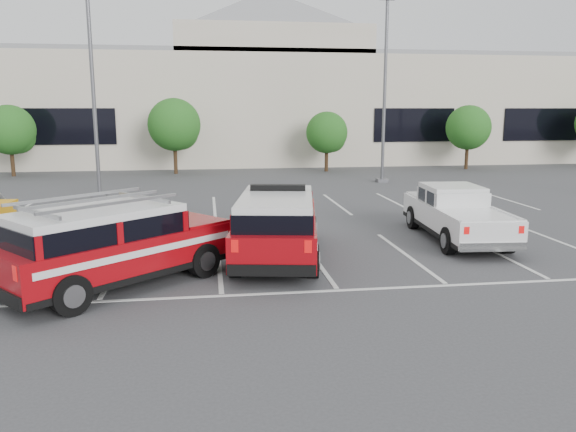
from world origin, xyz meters
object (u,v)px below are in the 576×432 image
at_px(tree_right, 469,129).
at_px(tree_mid_right, 328,134).
at_px(tree_mid_left, 176,126).
at_px(white_pickup, 456,219).
at_px(ladder_suv, 114,251).
at_px(tree_left, 12,132).
at_px(light_pole_left, 93,86).
at_px(fire_chief_suv, 277,230).
at_px(convention_building, 244,102).
at_px(light_pole_mid, 385,90).

bearing_deg(tree_right, tree_mid_right, -180.00).
relative_size(tree_mid_left, tree_right, 1.10).
distance_m(white_pickup, ladder_suv, 10.73).
xyz_separation_m(tree_left, tree_mid_right, (20.00, -0.00, -0.27)).
height_order(tree_mid_left, tree_mid_right, tree_mid_left).
xyz_separation_m(tree_left, tree_right, (30.00, 0.00, 0.00)).
height_order(light_pole_left, fire_chief_suv, light_pole_left).
distance_m(tree_left, fire_chief_suv, 25.98).
bearing_deg(white_pickup, convention_building, 103.14).
relative_size(fire_chief_suv, white_pickup, 1.07).
height_order(light_pole_left, ladder_suv, light_pole_left).
height_order(white_pickup, ladder_suv, ladder_suv).
distance_m(light_pole_left, ladder_suv, 14.70).
distance_m(convention_building, fire_chief_suv, 31.97).
bearing_deg(convention_building, tree_left, -146.95).
height_order(tree_mid_left, fire_chief_suv, tree_mid_left).
xyz_separation_m(tree_mid_left, fire_chief_suv, (3.86, -21.89, -2.20)).
bearing_deg(light_pole_mid, tree_mid_left, 153.08).
relative_size(tree_right, white_pickup, 0.78).
relative_size(tree_mid_right, ladder_suv, 0.71).
height_order(convention_building, light_pole_mid, convention_building).
bearing_deg(tree_left, light_pole_left, -55.48).
distance_m(tree_right, light_pole_mid, 10.38).
bearing_deg(light_pole_mid, tree_mid_right, 107.52).
xyz_separation_m(tree_mid_right, white_pickup, (-0.14, -20.31, -1.82)).
relative_size(convention_building, light_pole_left, 5.86).
relative_size(light_pole_mid, ladder_suv, 1.82).
bearing_deg(tree_left, fire_chief_suv, -57.67).
xyz_separation_m(convention_building, white_pickup, (4.77, -30.13, -4.04)).
bearing_deg(tree_right, light_pole_mid, -143.23).
bearing_deg(tree_left, light_pole_mid, -15.43).
xyz_separation_m(tree_left, white_pickup, (19.86, -20.31, -2.09)).
bearing_deg(tree_left, convention_building, 33.05).
distance_m(tree_left, tree_right, 30.00).
bearing_deg(tree_mid_right, ladder_suv, -113.36).
xyz_separation_m(tree_left, ladder_suv, (9.72, -23.81, -1.90)).
xyz_separation_m(light_pole_mid, fire_chief_suv, (-8.05, -15.85, -4.35)).
bearing_deg(ladder_suv, fire_chief_suv, 74.14).
height_order(convention_building, tree_mid_right, convention_building).
bearing_deg(convention_building, tree_mid_left, -117.40).
xyz_separation_m(light_pole_left, fire_chief_suv, (6.95, -11.85, -4.35)).
bearing_deg(ladder_suv, convention_building, 130.18).
xyz_separation_m(tree_mid_left, tree_right, (20.00, -0.00, -0.27)).
relative_size(tree_mid_right, white_pickup, 0.70).
relative_size(tree_right, ladder_suv, 0.79).
height_order(light_pole_left, white_pickup, light_pole_left).
xyz_separation_m(convention_building, light_pole_mid, (6.82, -15.86, 0.47)).
distance_m(light_pole_left, light_pole_mid, 15.52).
relative_size(light_pole_mid, white_pickup, 1.80).
bearing_deg(white_pickup, fire_chief_suv, -161.12).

